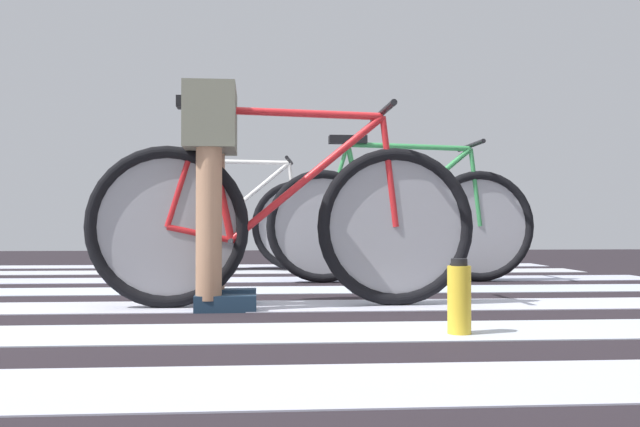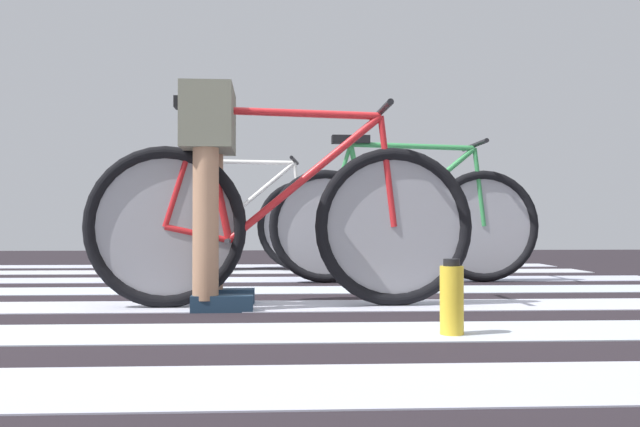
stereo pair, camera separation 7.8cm
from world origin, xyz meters
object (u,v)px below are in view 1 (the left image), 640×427
at_px(bicycle_1_of_3, 282,221).
at_px(cyclist_1_of_3, 212,165).
at_px(cyclist_3_of_3, 194,192).
at_px(water_bottle, 459,298).
at_px(bicycle_3_of_3, 232,222).
at_px(bicycle_2_of_3, 401,222).

relative_size(bicycle_1_of_3, cyclist_1_of_3, 1.78).
bearing_deg(cyclist_3_of_3, cyclist_1_of_3, -76.12).
relative_size(cyclist_3_of_3, water_bottle, 3.80).
bearing_deg(bicycle_3_of_3, cyclist_3_of_3, -180.00).
xyz_separation_m(bicycle_3_of_3, water_bottle, (0.92, -3.29, -0.26)).
relative_size(bicycle_1_of_3, cyclist_3_of_3, 1.80).
bearing_deg(cyclist_3_of_3, bicycle_1_of_3, -69.27).
bearing_deg(cyclist_3_of_3, water_bottle, -63.67).
height_order(bicycle_1_of_3, bicycle_3_of_3, same).
bearing_deg(water_bottle, bicycle_3_of_3, 105.67).
bearing_deg(cyclist_1_of_3, bicycle_3_of_3, 89.71).
height_order(cyclist_3_of_3, water_bottle, cyclist_3_of_3).
relative_size(cyclist_1_of_3, bicycle_2_of_3, 0.56).
distance_m(bicycle_1_of_3, bicycle_2_of_3, 1.51).
distance_m(bicycle_3_of_3, water_bottle, 3.43).
xyz_separation_m(bicycle_2_of_3, water_bottle, (-0.21, -2.11, -0.26)).
relative_size(bicycle_1_of_3, water_bottle, 6.83).
height_order(cyclist_1_of_3, bicycle_2_of_3, cyclist_1_of_3).
xyz_separation_m(bicycle_1_of_3, cyclist_1_of_3, (-0.31, -0.01, 0.24)).
xyz_separation_m(cyclist_3_of_3, water_bottle, (1.23, -3.32, -0.50)).
xyz_separation_m(bicycle_1_of_3, bicycle_3_of_3, (-0.35, 2.47, 0.00)).
bearing_deg(bicycle_2_of_3, bicycle_1_of_3, -122.26).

